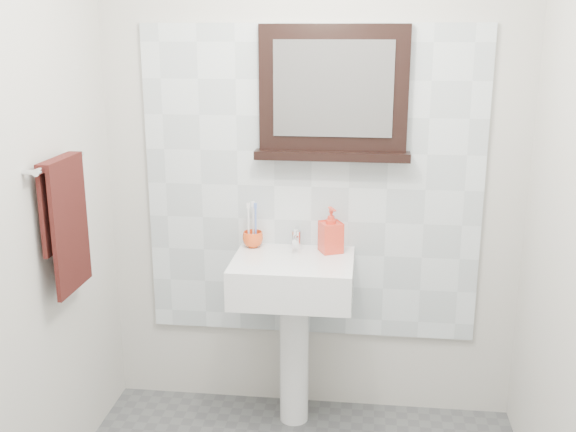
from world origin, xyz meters
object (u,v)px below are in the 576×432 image
object	(u,v)px
toothbrush_cup	(253,239)
soap_dispenser	(331,230)
framed_mirror	(333,96)
hand_towel	(65,214)
pedestal_sink	(293,296)

from	to	relation	value
toothbrush_cup	soap_dispenser	size ratio (longest dim) A/B	0.45
framed_mirror	hand_towel	size ratio (longest dim) A/B	1.30
soap_dispenser	hand_towel	bearing A→B (deg)	-177.83
pedestal_sink	framed_mirror	bearing A→B (deg)	49.48
pedestal_sink	framed_mirror	size ratio (longest dim) A/B	1.35
pedestal_sink	soap_dispenser	world-z (taller)	soap_dispenser
toothbrush_cup	framed_mirror	size ratio (longest dim) A/B	0.14
pedestal_sink	toothbrush_cup	world-z (taller)	pedestal_sink
soap_dispenser	hand_towel	size ratio (longest dim) A/B	0.39
pedestal_sink	hand_towel	size ratio (longest dim) A/B	1.75
pedestal_sink	toothbrush_cup	xyz separation A→B (m)	(-0.21, 0.14, 0.22)
soap_dispenser	pedestal_sink	bearing A→B (deg)	-170.19
toothbrush_cup	soap_dispenser	xyz separation A→B (m)	(0.38, -0.03, 0.07)
framed_mirror	hand_towel	distance (m)	1.27
pedestal_sink	toothbrush_cup	bearing A→B (deg)	146.16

